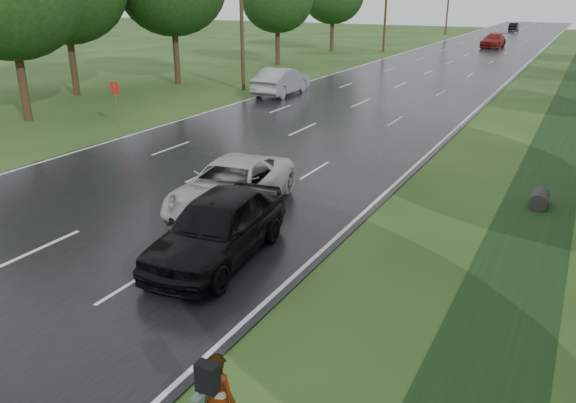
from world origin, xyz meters
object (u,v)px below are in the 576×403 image
Objects in this scene: white_pickup at (232,186)px; road_sign at (115,96)px; silver_sedan at (281,81)px; dark_sedan at (218,227)px; pedestrian at (217,399)px.

road_sign is at bearing 139.03° from white_pickup.
white_pickup is 21.22m from silver_sedan.
white_pickup is 1.04× the size of silver_sedan.
dark_sedan is at bearing 111.81° from silver_sedan.
pedestrian is at bearing -61.61° from dark_sedan.
road_sign is at bearing -44.56° from pedestrian.
road_sign is at bearing 74.57° from silver_sedan.
road_sign is 13.48m from white_pickup.
road_sign reaches higher than silver_sedan.
white_pickup is (-5.18, 8.27, -0.02)m from pedestrian.
silver_sedan reaches higher than dark_sedan.
dark_sedan is at bearing -72.37° from white_pickup.
pedestrian is 0.29× the size of white_pickup.
road_sign is 0.42× the size of silver_sedan.
white_pickup is 3.40m from dark_sedan.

